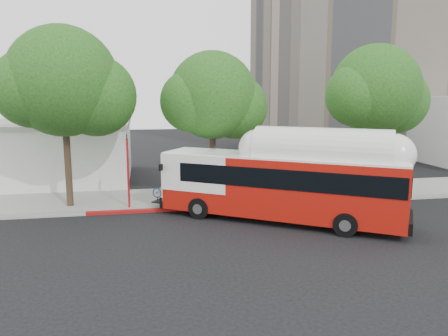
# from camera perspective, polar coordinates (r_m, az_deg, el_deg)

# --- Properties ---
(ground) EXTENTS (120.00, 120.00, 0.00)m
(ground) POSITION_cam_1_polar(r_m,az_deg,el_deg) (20.51, 4.07, -7.92)
(ground) COLOR black
(ground) RESTS_ON ground
(sidewalk) EXTENTS (60.00, 5.00, 0.15)m
(sidewalk) POSITION_cam_1_polar(r_m,az_deg,el_deg) (26.60, 0.49, -3.63)
(sidewalk) COLOR gray
(sidewalk) RESTS_ON ground
(curb_strip) EXTENTS (60.00, 0.30, 0.15)m
(curb_strip) POSITION_cam_1_polar(r_m,az_deg,el_deg) (24.13, 1.70, -5.02)
(curb_strip) COLOR gray
(curb_strip) RESTS_ON ground
(red_curb_segment) EXTENTS (10.00, 0.32, 0.16)m
(red_curb_segment) POSITION_cam_1_polar(r_m,az_deg,el_deg) (23.68, -5.43, -5.33)
(red_curb_segment) COLOR maroon
(red_curb_segment) RESTS_ON ground
(street_tree_left) EXTENTS (6.67, 5.80, 9.74)m
(street_tree_left) POSITION_cam_1_polar(r_m,az_deg,el_deg) (24.70, -19.14, 10.10)
(street_tree_left) COLOR #2D2116
(street_tree_left) RESTS_ON ground
(street_tree_mid) EXTENTS (5.75, 5.00, 8.62)m
(street_tree_mid) POSITION_cam_1_polar(r_m,az_deg,el_deg) (25.35, -0.62, 9.02)
(street_tree_mid) COLOR #2D2116
(street_tree_mid) RESTS_ON ground
(street_tree_right) EXTENTS (6.21, 5.40, 9.18)m
(street_tree_right) POSITION_cam_1_polar(r_m,az_deg,el_deg) (28.68, 19.87, 9.22)
(street_tree_right) COLOR #2D2116
(street_tree_right) RESTS_ON ground
(low_commercial_bldg) EXTENTS (16.20, 10.20, 4.25)m
(low_commercial_bldg) POSITION_cam_1_polar(r_m,az_deg,el_deg) (34.32, -25.79, 1.93)
(low_commercial_bldg) COLOR silver
(low_commercial_bldg) RESTS_ON ground
(transit_bus) EXTENTS (11.73, 8.80, 3.74)m
(transit_bus) POSITION_cam_1_polar(r_m,az_deg,el_deg) (21.38, 7.53, -2.41)
(transit_bus) COLOR #A7130B
(transit_bus) RESTS_ON ground
(signal_pole) EXTENTS (0.12, 0.39, 4.09)m
(signal_pole) POSITION_cam_1_polar(r_m,az_deg,el_deg) (23.74, -12.43, -0.48)
(signal_pole) COLOR #B4131B
(signal_pole) RESTS_ON ground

